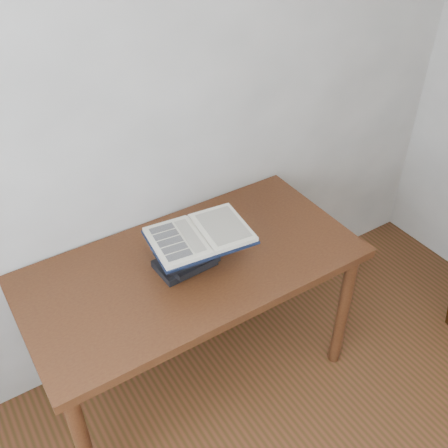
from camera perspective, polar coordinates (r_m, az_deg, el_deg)
desk at (r=2.28m, az=-3.40°, el=-6.07°), size 1.43×0.71×0.77m
book_stack at (r=2.15m, az=-4.22°, el=-3.15°), size 0.24×0.19×0.15m
open_book at (r=2.10m, az=-2.63°, el=-1.24°), size 0.43×0.32×0.03m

